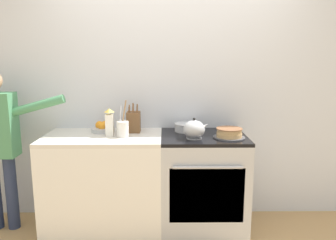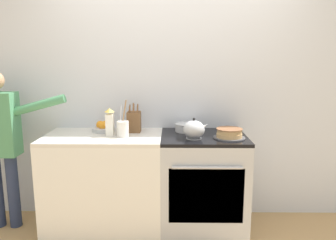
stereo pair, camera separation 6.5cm
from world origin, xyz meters
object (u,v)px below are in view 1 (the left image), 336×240
Objects in this scene: fruit_bowl at (103,128)px; milk_carton at (110,123)px; stove_range at (203,182)px; layer_cake at (229,133)px; utensil_crock at (123,129)px; mixing_bowl at (187,127)px; tea_kettle at (194,130)px; knife_block at (134,122)px.

milk_carton reaches higher than fruit_bowl.
layer_cake reaches higher than stove_range.
milk_carton reaches higher than layer_cake.
utensil_crock reaches higher than layer_cake.
utensil_crock reaches higher than mixing_bowl.
tea_kettle reaches higher than layer_cake.
knife_block reaches higher than layer_cake.
mixing_bowl reaches higher than stove_range.
utensil_crock reaches higher than knife_block.
stove_range is at bearing 154.76° from layer_cake.
fruit_bowl is (-0.96, 0.16, 0.50)m from stove_range.
layer_cake is at bearing -25.24° from stove_range.
layer_cake reaches higher than mixing_bowl.
stove_range is 1.10m from fruit_bowl.
layer_cake is at bearing -3.05° from utensil_crock.
layer_cake is 0.99× the size of knife_block.
mixing_bowl is at bearing 129.28° from stove_range.
fruit_bowl is 0.87× the size of milk_carton.
knife_block is 0.31m from fruit_bowl.
utensil_crock is (-0.96, 0.05, 0.03)m from layer_cake.
knife_block is (-0.56, 0.27, 0.02)m from tea_kettle.
milk_carton is at bearing -140.95° from knife_block.
knife_block is 0.22m from utensil_crock.
stove_range is at bearing 51.19° from tea_kettle.
utensil_crock is at bearing -43.74° from fruit_bowl.
utensil_crock is at bearing -15.23° from milk_carton.
milk_carton is at bearing -165.17° from mixing_bowl.
utensil_crock is (-0.60, -0.22, 0.04)m from mixing_bowl.
layer_cake is 0.91m from knife_block.
tea_kettle is 0.82× the size of knife_block.
milk_carton is (-0.20, -0.16, 0.02)m from knife_block.
knife_block is 1.29× the size of fruit_bowl.
fruit_bowl reaches higher than mixing_bowl.
utensil_crock is (-0.64, 0.07, -0.00)m from tea_kettle.
milk_carton is (-0.12, 0.03, 0.04)m from utensil_crock.
mixing_bowl is 0.75m from milk_carton.
fruit_bowl is (-0.82, -0.01, -0.00)m from mixing_bowl.
mixing_bowl is 0.64m from utensil_crock.
fruit_bowl is at bearing 177.51° from knife_block.
stove_range is 3.64× the size of milk_carton.
utensil_crock is (-0.74, -0.05, 0.54)m from stove_range.
layer_cake is 1.20× the size of tea_kettle.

